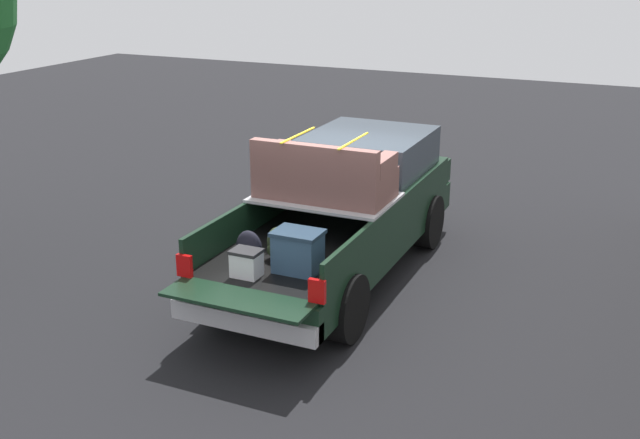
% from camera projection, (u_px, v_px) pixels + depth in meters
% --- Properties ---
extents(ground_plane, '(40.00, 40.00, 0.00)m').
position_uv_depth(ground_plane, '(336.00, 276.00, 11.40)').
color(ground_plane, black).
extents(pickup_truck, '(6.05, 2.06, 2.23)m').
position_uv_depth(pickup_truck, '(347.00, 206.00, 11.39)').
color(pickup_truck, black).
rests_on(pickup_truck, ground_plane).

